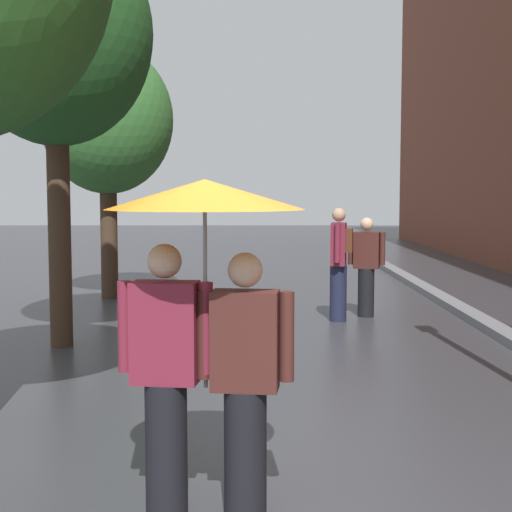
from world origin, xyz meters
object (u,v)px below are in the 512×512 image
Objects in this scene: street_tree_2 at (109,121)px; pedestrian_walking_far at (341,261)px; street_tree_1 at (57,35)px; pedestrian_walking_midground at (368,266)px; couple_under_umbrella at (207,288)px.

street_tree_2 is 2.68× the size of pedestrian_walking_far.
pedestrian_walking_midground is at bearing 28.45° from street_tree_1.
couple_under_umbrella is at bearing -102.79° from pedestrian_walking_far.
street_tree_2 is at bearing 148.29° from pedestrian_walking_far.
pedestrian_walking_far is at bearing -138.76° from pedestrian_walking_midground.
pedestrian_walking_far is (1.59, 6.99, -0.49)m from couple_under_umbrella.
street_tree_2 is at bearing 92.93° from street_tree_1.
street_tree_2 is at bearing 155.35° from pedestrian_walking_midground.
street_tree_2 is at bearing 104.36° from couple_under_umbrella.
pedestrian_walking_midground is at bearing -24.65° from street_tree_2.
street_tree_1 reaches higher than street_tree_2.
pedestrian_walking_midground is (2.07, 7.41, -0.61)m from couple_under_umbrella.
pedestrian_walking_far is (-0.48, -0.42, 0.12)m from pedestrian_walking_midground.
couple_under_umbrella is at bearing -66.65° from street_tree_1.
couple_under_umbrella is 1.18× the size of pedestrian_walking_far.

